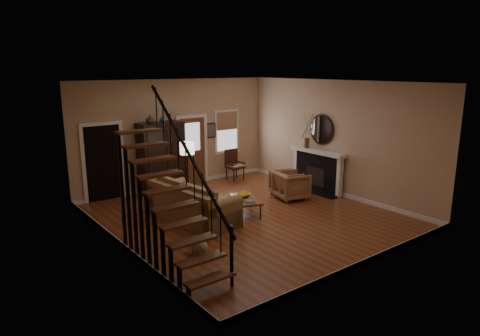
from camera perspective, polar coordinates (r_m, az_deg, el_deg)
room at (r=11.58m, az=-6.14°, el=2.59°), size 7.00×7.33×3.30m
staircase at (r=7.82m, az=-9.24°, el=-2.04°), size 0.94×2.80×3.20m
fireplace at (r=13.01m, az=10.38°, el=0.19°), size 0.33×1.95×2.30m
armoire at (r=12.72m, az=-10.45°, el=1.33°), size 1.30×0.60×2.10m
vase_a at (r=12.29m, az=-11.92°, el=6.40°), size 0.24×0.24×0.25m
vase_b at (r=12.47m, az=-10.25°, el=6.48°), size 0.20×0.20×0.21m
sofa at (r=10.42m, az=-6.28°, el=-4.61°), size 1.32×2.52×0.90m
coffee_table at (r=10.88m, az=0.74°, el=-5.11°), size 0.99×1.23×0.41m
bowl at (r=10.95m, az=0.47°, el=-3.62°), size 0.37×0.37×0.09m
books at (r=10.52m, az=1.24°, el=-4.46°), size 0.20×0.27×0.05m
armchair_left at (r=12.14m, az=6.87°, el=-2.34°), size 1.02×1.00×0.77m
armchair_right at (r=12.46m, az=6.21°, el=-2.04°), size 0.97×0.96×0.72m
floor_lamp at (r=11.65m, az=-6.97°, el=-0.68°), size 0.47×0.47×1.69m
side_chair at (r=13.99m, az=-0.65°, el=0.37°), size 0.54×0.54×1.02m
dog at (r=8.63m, az=-5.49°, el=-10.46°), size 0.34×0.51×0.35m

